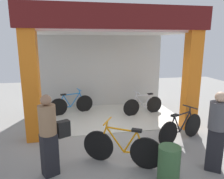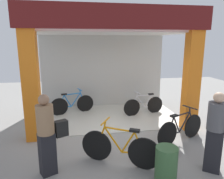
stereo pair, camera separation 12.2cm
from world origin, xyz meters
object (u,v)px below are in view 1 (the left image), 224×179
object	(u,v)px
trash_bin	(169,165)
bicycle_inside_1	(72,104)
pedestrian_3	(218,131)
pedestrian_0	(50,134)
bicycle_inside_0	(143,105)
bicycle_parked_0	(181,128)
bicycle_parked_1	(122,148)

from	to	relation	value
trash_bin	bicycle_inside_1	bearing A→B (deg)	112.19
pedestrian_3	trash_bin	size ratio (longest dim) A/B	2.29
pedestrian_3	pedestrian_0	bearing A→B (deg)	171.87
bicycle_inside_0	bicycle_parked_0	size ratio (longest dim) A/B	1.01
pedestrian_0	bicycle_inside_1	bearing A→B (deg)	83.73
bicycle_inside_1	bicycle_parked_1	distance (m)	3.74
bicycle_inside_1	bicycle_parked_1	world-z (taller)	bicycle_parked_1
pedestrian_0	pedestrian_3	size ratio (longest dim) A/B	0.99
bicycle_inside_1	bicycle_parked_1	xyz separation A→B (m)	(1.06, -3.58, 0.03)
pedestrian_0	trash_bin	distance (m)	2.33
bicycle_inside_1	trash_bin	bearing A→B (deg)	-67.81
bicycle_inside_0	pedestrian_0	bearing A→B (deg)	-133.62
bicycle_inside_0	bicycle_inside_1	bearing A→B (deg)	167.96
bicycle_parked_0	pedestrian_0	size ratio (longest dim) A/B	0.94
bicycle_inside_1	bicycle_parked_1	size ratio (longest dim) A/B	1.00
bicycle_inside_1	pedestrian_0	distance (m)	3.72
bicycle_inside_0	bicycle_inside_1	world-z (taller)	bicycle_inside_1
bicycle_parked_0	bicycle_inside_1	bearing A→B (deg)	135.56
pedestrian_0	bicycle_inside_0	bearing A→B (deg)	46.38
bicycle_parked_1	pedestrian_3	distance (m)	1.98
bicycle_inside_0	bicycle_inside_1	size ratio (longest dim) A/B	0.99
bicycle_inside_0	pedestrian_0	distance (m)	4.34
bicycle_inside_1	pedestrian_0	bearing A→B (deg)	-96.27
bicycle_parked_1	pedestrian_0	bearing A→B (deg)	-176.73
trash_bin	pedestrian_0	bearing A→B (deg)	162.61
bicycle_parked_1	bicycle_inside_1	bearing A→B (deg)	106.40
bicycle_inside_0	bicycle_inside_1	distance (m)	2.63
pedestrian_3	trash_bin	distance (m)	1.24
bicycle_inside_0	pedestrian_0	xyz separation A→B (m)	(-2.97, -3.12, 0.50)
bicycle_parked_1	trash_bin	bearing A→B (deg)	-46.78
bicycle_inside_1	bicycle_parked_0	bearing A→B (deg)	-44.44
bicycle_parked_1	pedestrian_0	xyz separation A→B (m)	(-1.46, -0.08, 0.46)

